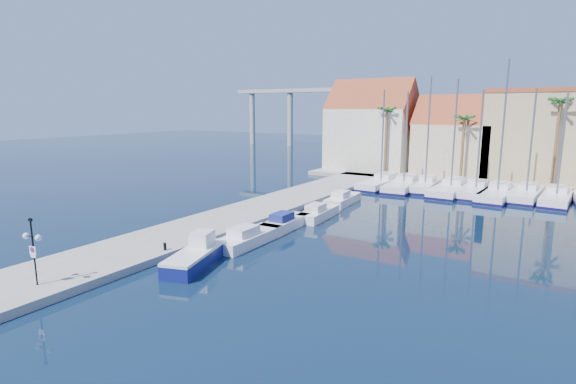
# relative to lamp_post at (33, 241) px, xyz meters

# --- Properties ---
(ground) EXTENTS (260.00, 260.00, 0.00)m
(ground) POSITION_rel_lamp_post_xyz_m (7.86, 5.29, -2.88)
(ground) COLOR black
(ground) RESTS_ON ground
(quay_west) EXTENTS (6.00, 77.00, 0.50)m
(quay_west) POSITION_rel_lamp_post_xyz_m (-1.14, 18.79, -2.63)
(quay_west) COLOR gray
(quay_west) RESTS_ON ground
(shore_north) EXTENTS (54.00, 16.00, 0.50)m
(shore_north) POSITION_rel_lamp_post_xyz_m (17.86, 53.29, -2.63)
(shore_north) COLOR gray
(shore_north) RESTS_ON ground
(lamp_post) EXTENTS (1.22, 0.46, 3.62)m
(lamp_post) POSITION_rel_lamp_post_xyz_m (0.00, 0.00, 0.00)
(lamp_post) COLOR black
(lamp_post) RESTS_ON quay_west
(bollard) EXTENTS (0.20, 0.20, 0.50)m
(bollard) POSITION_rel_lamp_post_xyz_m (1.26, 7.71, -2.13)
(bollard) COLOR black
(bollard) RESTS_ON quay_west
(fishing_boat) EXTENTS (3.36, 5.80, 1.93)m
(fishing_boat) POSITION_rel_lamp_post_xyz_m (4.05, 7.66, -2.24)
(fishing_boat) COLOR navy
(fishing_boat) RESTS_ON ground
(motorboat_west_0) EXTENTS (2.06, 6.23, 1.40)m
(motorboat_west_0) POSITION_rel_lamp_post_xyz_m (4.11, 12.94, -2.37)
(motorboat_west_0) COLOR white
(motorboat_west_0) RESTS_ON ground
(motorboat_west_1) EXTENTS (1.97, 5.65, 1.40)m
(motorboat_west_1) POSITION_rel_lamp_post_xyz_m (4.09, 17.93, -2.37)
(motorboat_west_1) COLOR white
(motorboat_west_1) RESTS_ON ground
(motorboat_west_2) EXTENTS (2.14, 5.70, 1.40)m
(motorboat_west_2) POSITION_rel_lamp_post_xyz_m (4.76, 22.36, -2.37)
(motorboat_west_2) COLOR white
(motorboat_west_2) RESTS_ON ground
(motorboat_west_3) EXTENTS (2.23, 5.99, 1.40)m
(motorboat_west_3) POSITION_rel_lamp_post_xyz_m (3.97, 29.16, -2.37)
(motorboat_west_3) COLOR white
(motorboat_west_3) RESTS_ON ground
(sailboat_0) EXTENTS (3.32, 10.53, 11.84)m
(sailboat_0) POSITION_rel_lamp_post_xyz_m (3.92, 41.04, -2.31)
(sailboat_0) COLOR white
(sailboat_0) RESTS_ON ground
(sailboat_1) EXTENTS (3.40, 10.99, 11.58)m
(sailboat_1) POSITION_rel_lamp_post_xyz_m (6.70, 41.15, -2.31)
(sailboat_1) COLOR white
(sailboat_1) RESTS_ON ground
(sailboat_2) EXTENTS (2.83, 8.84, 13.18)m
(sailboat_2) POSITION_rel_lamp_post_xyz_m (9.09, 41.65, -2.26)
(sailboat_2) COLOR white
(sailboat_2) RESTS_ON ground
(sailboat_3) EXTENTS (3.31, 11.39, 12.81)m
(sailboat_3) POSITION_rel_lamp_post_xyz_m (12.15, 41.45, -2.31)
(sailboat_3) COLOR white
(sailboat_3) RESTS_ON ground
(sailboat_4) EXTENTS (2.90, 9.48, 11.64)m
(sailboat_4) POSITION_rel_lamp_post_xyz_m (14.84, 41.31, -2.29)
(sailboat_4) COLOR white
(sailboat_4) RESTS_ON ground
(sailboat_5) EXTENTS (3.56, 10.88, 14.64)m
(sailboat_5) POSITION_rel_lamp_post_xyz_m (17.12, 41.00, -2.28)
(sailboat_5) COLOR white
(sailboat_5) RESTS_ON ground
(sailboat_6) EXTENTS (3.11, 9.57, 11.69)m
(sailboat_6) POSITION_rel_lamp_post_xyz_m (19.80, 41.89, -2.29)
(sailboat_6) COLOR white
(sailboat_6) RESTS_ON ground
(sailboat_7) EXTENTS (3.17, 9.90, 11.29)m
(sailboat_7) POSITION_rel_lamp_post_xyz_m (22.58, 41.69, -2.30)
(sailboat_7) COLOR white
(sailboat_7) RESTS_ON ground
(building_0) EXTENTS (12.30, 9.00, 13.50)m
(building_0) POSITION_rel_lamp_post_xyz_m (-2.14, 52.29, 3.65)
(building_0) COLOR beige
(building_0) RESTS_ON shore_north
(building_1) EXTENTS (10.30, 8.00, 11.00)m
(building_1) POSITION_rel_lamp_post_xyz_m (9.86, 52.29, 2.42)
(building_1) COLOR tan
(building_1) RESTS_ON shore_north
(building_2) EXTENTS (14.20, 10.20, 11.50)m
(building_2) POSITION_rel_lamp_post_xyz_m (20.86, 53.29, 3.38)
(building_2) COLOR tan
(building_2) RESTS_ON shore_north
(palm_0) EXTENTS (2.60, 2.60, 10.15)m
(palm_0) POSITION_rel_lamp_post_xyz_m (1.86, 47.29, 6.20)
(palm_0) COLOR brown
(palm_0) RESTS_ON shore_north
(palm_1) EXTENTS (2.60, 2.60, 9.15)m
(palm_1) POSITION_rel_lamp_post_xyz_m (11.86, 47.29, 5.26)
(palm_1) COLOR brown
(palm_1) RESTS_ON shore_north
(palm_2) EXTENTS (2.60, 2.60, 11.15)m
(palm_2) POSITION_rel_lamp_post_xyz_m (21.86, 47.29, 7.14)
(palm_2) COLOR brown
(palm_2) RESTS_ON shore_north
(viaduct) EXTENTS (48.00, 2.20, 14.45)m
(viaduct) POSITION_rel_lamp_post_xyz_m (-31.21, 87.29, 7.37)
(viaduct) COLOR #9E9E99
(viaduct) RESTS_ON ground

